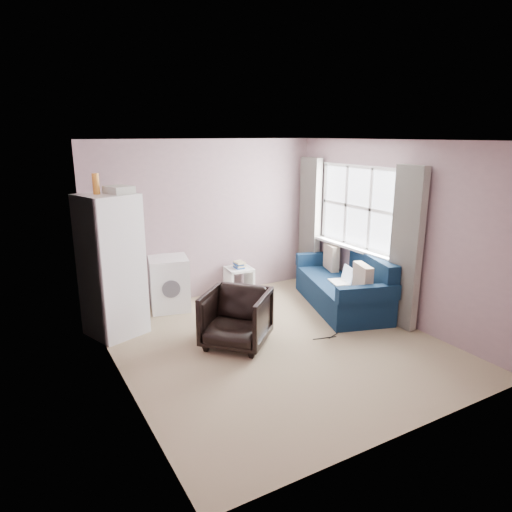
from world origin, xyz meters
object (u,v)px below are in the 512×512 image
(fridge, at_px, (112,265))
(armchair, at_px, (236,316))
(sofa, at_px, (345,286))
(side_table, at_px, (239,279))
(washing_machine, at_px, (169,282))

(fridge, bearing_deg, armchair, -61.65)
(sofa, bearing_deg, side_table, 150.00)
(armchair, relative_size, fridge, 0.37)
(fridge, height_order, sofa, fridge)
(armchair, height_order, fridge, fridge)
(sofa, bearing_deg, armchair, -151.98)
(fridge, height_order, side_table, fridge)
(fridge, relative_size, washing_machine, 2.64)
(fridge, distance_m, sofa, 3.43)
(armchair, height_order, washing_machine, washing_machine)
(armchair, relative_size, washing_machine, 0.98)
(washing_machine, bearing_deg, side_table, 15.83)
(armchair, height_order, sofa, sofa)
(washing_machine, distance_m, sofa, 2.68)
(fridge, relative_size, sofa, 1.00)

